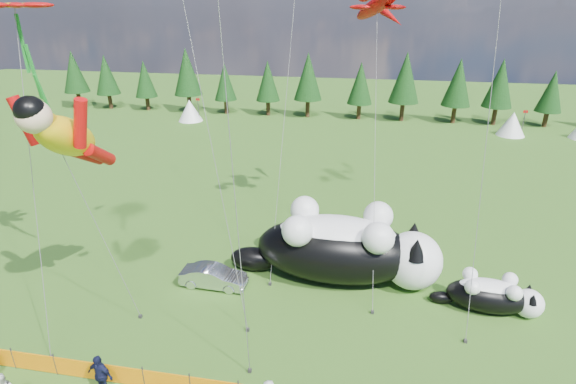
# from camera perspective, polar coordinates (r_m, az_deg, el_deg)

# --- Properties ---
(ground) EXTENTS (160.00, 160.00, 0.00)m
(ground) POSITION_cam_1_polar(r_m,az_deg,el_deg) (21.98, -6.59, -18.85)
(ground) COLOR #133D0B
(ground) RESTS_ON ground
(tree_line) EXTENTS (90.00, 4.00, 8.00)m
(tree_line) POSITION_cam_1_polar(r_m,az_deg,el_deg) (61.71, 5.37, 12.99)
(tree_line) COLOR black
(tree_line) RESTS_ON ground
(festival_tents) EXTENTS (50.00, 3.20, 2.80)m
(festival_tents) POSITION_cam_1_polar(r_m,az_deg,el_deg) (57.41, 15.92, 8.81)
(festival_tents) COLOR white
(festival_tents) RESTS_ON ground
(cat_large) EXTENTS (11.98, 4.29, 4.33)m
(cat_large) POSITION_cam_1_polar(r_m,az_deg,el_deg) (25.33, 7.32, -6.93)
(cat_large) COLOR black
(cat_large) RESTS_ON ground
(cat_small) EXTENTS (5.47, 2.24, 1.98)m
(cat_small) POSITION_cam_1_polar(r_m,az_deg,el_deg) (25.53, 24.62, -11.78)
(cat_small) COLOR black
(cat_small) RESTS_ON ground
(car) EXTENTS (3.72, 1.37, 1.22)m
(car) POSITION_cam_1_polar(r_m,az_deg,el_deg) (25.58, -9.42, -10.55)
(car) COLOR silver
(car) RESTS_ON ground
(spectator_c) EXTENTS (1.22, 0.76, 1.95)m
(spectator_c) POSITION_cam_1_polar(r_m,az_deg,el_deg) (20.59, -22.75, -20.69)
(spectator_c) COLOR black
(spectator_c) RESTS_ON ground
(superhero_kite) EXTENTS (5.62, 5.96, 11.91)m
(superhero_kite) POSITION_cam_1_polar(r_m,az_deg,el_deg) (20.89, -26.30, 6.32)
(superhero_kite) COLOR yellow
(superhero_kite) RESTS_ON ground
(gecko_kite) EXTENTS (6.07, 12.91, 17.05)m
(gecko_kite) POSITION_cam_1_polar(r_m,az_deg,el_deg) (28.33, 11.31, 22.25)
(gecko_kite) COLOR #B7090A
(gecko_kite) RESTS_ON ground
(flower_kite) EXTENTS (3.68, 6.51, 15.17)m
(flower_kite) POSITION_cam_1_polar(r_m,az_deg,el_deg) (23.31, -31.36, 19.16)
(flower_kite) COLOR #B7090A
(flower_kite) RESTS_ON ground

